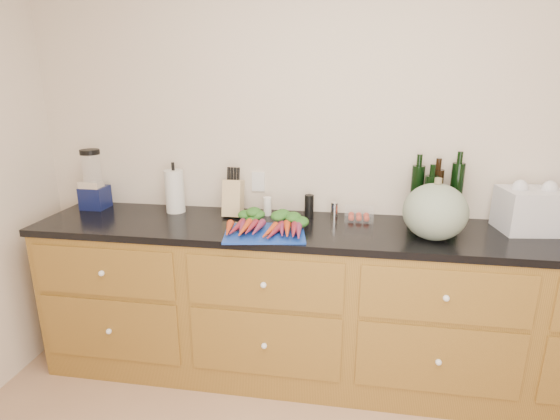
% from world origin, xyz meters
% --- Properties ---
extents(wall_back, '(4.10, 0.05, 2.60)m').
position_xyz_m(wall_back, '(0.00, 1.62, 1.30)').
color(wall_back, beige).
rests_on(wall_back, ground).
extents(cabinets, '(3.60, 0.64, 0.90)m').
position_xyz_m(cabinets, '(0.00, 1.30, 0.45)').
color(cabinets, brown).
rests_on(cabinets, ground).
extents(countertop, '(3.64, 0.62, 0.04)m').
position_xyz_m(countertop, '(0.00, 1.30, 0.92)').
color(countertop, black).
rests_on(countertop, cabinets).
extents(cutting_board, '(0.47, 0.39, 0.01)m').
position_xyz_m(cutting_board, '(-0.47, 1.14, 0.95)').
color(cutting_board, '#1336A0').
rests_on(cutting_board, countertop).
extents(carrots, '(0.42, 0.31, 0.06)m').
position_xyz_m(carrots, '(-0.47, 1.18, 0.98)').
color(carrots, '#C83E17').
rests_on(carrots, cutting_board).
extents(squash, '(0.32, 0.32, 0.29)m').
position_xyz_m(squash, '(0.40, 1.21, 1.09)').
color(squash, slate).
rests_on(squash, countertop).
extents(blender_appliance, '(0.15, 0.15, 0.38)m').
position_xyz_m(blender_appliance, '(-1.64, 1.46, 1.11)').
color(blender_appliance, '#0E1441').
rests_on(blender_appliance, countertop).
extents(paper_towel, '(0.12, 0.12, 0.26)m').
position_xyz_m(paper_towel, '(-1.10, 1.46, 1.07)').
color(paper_towel, silver).
rests_on(paper_towel, countertop).
extents(knife_block, '(0.11, 0.11, 0.22)m').
position_xyz_m(knife_block, '(-0.72, 1.44, 1.05)').
color(knife_block, tan).
rests_on(knife_block, countertop).
extents(grinder_salt, '(0.05, 0.05, 0.11)m').
position_xyz_m(grinder_salt, '(-0.52, 1.48, 1.00)').
color(grinder_salt, white).
rests_on(grinder_salt, countertop).
extents(grinder_pepper, '(0.05, 0.05, 0.14)m').
position_xyz_m(grinder_pepper, '(-0.27, 1.48, 1.01)').
color(grinder_pepper, black).
rests_on(grinder_pepper, countertop).
extents(canister_chrome, '(0.04, 0.04, 0.10)m').
position_xyz_m(canister_chrome, '(-0.12, 1.48, 0.99)').
color(canister_chrome, silver).
rests_on(canister_chrome, countertop).
extents(tomato_box, '(0.17, 0.13, 0.08)m').
position_xyz_m(tomato_box, '(0.03, 1.47, 0.98)').
color(tomato_box, white).
rests_on(tomato_box, countertop).
extents(bottles, '(0.29, 0.15, 0.35)m').
position_xyz_m(bottles, '(0.45, 1.51, 1.10)').
color(bottles, black).
rests_on(bottles, countertop).
extents(grocery_bag, '(0.35, 0.29, 0.23)m').
position_xyz_m(grocery_bag, '(0.94, 1.42, 1.06)').
color(grocery_bag, white).
rests_on(grocery_bag, countertop).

